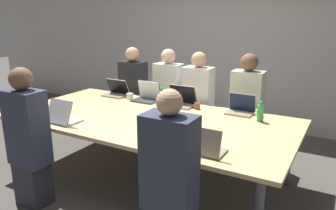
{
  "coord_description": "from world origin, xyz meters",
  "views": [
    {
      "loc": [
        1.98,
        -3.01,
        1.89
      ],
      "look_at": [
        0.2,
        0.1,
        0.9
      ],
      "focal_mm": 35.0,
      "sensor_mm": 36.0,
      "label": 1
    }
  ],
  "objects_px": {
    "person_far_left": "(133,94)",
    "laptop_near_right": "(204,146)",
    "cup_far_center": "(197,106)",
    "bottle_far_midleft": "(161,98)",
    "bottle_far_right": "(260,113)",
    "person_near_right": "(169,182)",
    "person_near_left": "(28,140)",
    "person_far_midleft": "(168,98)",
    "laptop_far_center": "(182,100)",
    "laptop_near_left": "(63,116)",
    "cup_far_right": "(259,113)",
    "person_far_right": "(246,109)",
    "stapler": "(172,122)",
    "laptop_far_midleft": "(147,95)",
    "laptop_far_left": "(117,91)",
    "person_far_center": "(198,104)",
    "cup_far_midleft": "(130,96)",
    "laptop_far_right": "(241,108)"
  },
  "relations": [
    {
      "from": "person_far_left",
      "to": "laptop_near_right",
      "type": "height_order",
      "value": "person_far_left"
    },
    {
      "from": "cup_far_right",
      "to": "bottle_far_midleft",
      "type": "xyz_separation_m",
      "value": [
        -1.22,
        -0.16,
        0.06
      ]
    },
    {
      "from": "cup_far_right",
      "to": "person_far_center",
      "type": "xyz_separation_m",
      "value": [
        -0.95,
        0.38,
        -0.11
      ]
    },
    {
      "from": "person_near_left",
      "to": "stapler",
      "type": "relative_size",
      "value": 9.13
    },
    {
      "from": "cup_far_right",
      "to": "cup_far_center",
      "type": "relative_size",
      "value": 1.02
    },
    {
      "from": "laptop_far_center",
      "to": "person_near_right",
      "type": "distance_m",
      "value": 1.89
    },
    {
      "from": "person_far_left",
      "to": "stapler",
      "type": "height_order",
      "value": "person_far_left"
    },
    {
      "from": "laptop_far_left",
      "to": "person_near_right",
      "type": "bearing_deg",
      "value": -42.8
    },
    {
      "from": "laptop_far_center",
      "to": "laptop_far_midleft",
      "type": "relative_size",
      "value": 1.07
    },
    {
      "from": "laptop_far_midleft",
      "to": "person_far_midleft",
      "type": "height_order",
      "value": "person_far_midleft"
    },
    {
      "from": "laptop_near_left",
      "to": "bottle_far_midleft",
      "type": "relative_size",
      "value": 1.29
    },
    {
      "from": "cup_far_right",
      "to": "person_far_right",
      "type": "bearing_deg",
      "value": 123.2
    },
    {
      "from": "person_far_center",
      "to": "cup_far_midleft",
      "type": "xyz_separation_m",
      "value": [
        -0.84,
        -0.45,
        0.11
      ]
    },
    {
      "from": "person_far_left",
      "to": "person_far_midleft",
      "type": "height_order",
      "value": "person_far_left"
    },
    {
      "from": "cup_far_right",
      "to": "stapler",
      "type": "relative_size",
      "value": 0.54
    },
    {
      "from": "cup_far_center",
      "to": "bottle_far_midleft",
      "type": "height_order",
      "value": "bottle_far_midleft"
    },
    {
      "from": "person_near_left",
      "to": "person_far_midleft",
      "type": "distance_m",
      "value": 2.21
    },
    {
      "from": "bottle_far_right",
      "to": "person_near_right",
      "type": "relative_size",
      "value": 0.16
    },
    {
      "from": "person_far_right",
      "to": "person_near_left",
      "type": "relative_size",
      "value": 1.0
    },
    {
      "from": "laptop_near_right",
      "to": "laptop_far_midleft",
      "type": "distance_m",
      "value": 1.88
    },
    {
      "from": "laptop_far_midleft",
      "to": "laptop_near_left",
      "type": "bearing_deg",
      "value": -102.01
    },
    {
      "from": "laptop_far_center",
      "to": "cup_far_center",
      "type": "distance_m",
      "value": 0.25
    },
    {
      "from": "person_far_right",
      "to": "person_far_center",
      "type": "xyz_separation_m",
      "value": [
        -0.68,
        -0.02,
        -0.01
      ]
    },
    {
      "from": "laptop_far_midleft",
      "to": "bottle_far_midleft",
      "type": "distance_m",
      "value": 0.33
    },
    {
      "from": "laptop_near_left",
      "to": "stapler",
      "type": "relative_size",
      "value": 2.01
    },
    {
      "from": "laptop_near_left",
      "to": "stapler",
      "type": "xyz_separation_m",
      "value": [
        1.05,
        0.56,
        -0.05
      ]
    },
    {
      "from": "laptop_far_right",
      "to": "laptop_near_right",
      "type": "height_order",
      "value": "laptop_near_right"
    },
    {
      "from": "laptop_far_center",
      "to": "bottle_far_right",
      "type": "bearing_deg",
      "value": -8.36
    },
    {
      "from": "laptop_near_left",
      "to": "person_near_left",
      "type": "height_order",
      "value": "person_near_left"
    },
    {
      "from": "cup_far_right",
      "to": "stapler",
      "type": "distance_m",
      "value": 1.04
    },
    {
      "from": "laptop_far_right",
      "to": "laptop_near_right",
      "type": "bearing_deg",
      "value": -85.87
    },
    {
      "from": "person_near_left",
      "to": "person_near_right",
      "type": "distance_m",
      "value": 1.6
    },
    {
      "from": "person_far_left",
      "to": "person_near_right",
      "type": "height_order",
      "value": "person_far_left"
    },
    {
      "from": "laptop_far_left",
      "to": "stapler",
      "type": "relative_size",
      "value": 2.23
    },
    {
      "from": "person_far_left",
      "to": "bottle_far_midleft",
      "type": "height_order",
      "value": "person_far_left"
    },
    {
      "from": "laptop_far_left",
      "to": "person_near_left",
      "type": "xyz_separation_m",
      "value": [
        0.25,
        -1.71,
        -0.13
      ]
    },
    {
      "from": "laptop_near_left",
      "to": "cup_far_midleft",
      "type": "bearing_deg",
      "value": -90.11
    },
    {
      "from": "laptop_far_midleft",
      "to": "bottle_far_midleft",
      "type": "height_order",
      "value": "laptop_far_midleft"
    },
    {
      "from": "cup_far_right",
      "to": "person_far_center",
      "type": "bearing_deg",
      "value": 157.98
    },
    {
      "from": "person_far_right",
      "to": "person_near_right",
      "type": "xyz_separation_m",
      "value": [
        0.05,
        -2.13,
        -0.02
      ]
    },
    {
      "from": "person_near_right",
      "to": "cup_far_midleft",
      "type": "distance_m",
      "value": 2.3
    },
    {
      "from": "laptop_far_right",
      "to": "cup_far_center",
      "type": "height_order",
      "value": "laptop_far_right"
    },
    {
      "from": "person_far_midleft",
      "to": "bottle_far_midleft",
      "type": "xyz_separation_m",
      "value": [
        0.25,
        -0.62,
        0.17
      ]
    },
    {
      "from": "cup_far_right",
      "to": "laptop_far_center",
      "type": "bearing_deg",
      "value": -178.95
    },
    {
      "from": "person_far_left",
      "to": "person_far_center",
      "type": "bearing_deg",
      "value": -0.46
    },
    {
      "from": "bottle_far_right",
      "to": "cup_far_right",
      "type": "bearing_deg",
      "value": 108.42
    },
    {
      "from": "laptop_far_center",
      "to": "bottle_far_midleft",
      "type": "xyz_separation_m",
      "value": [
        -0.22,
        -0.14,
        0.03
      ]
    },
    {
      "from": "person_far_right",
      "to": "laptop_far_midleft",
      "type": "xyz_separation_m",
      "value": [
        -1.26,
        -0.43,
        0.13
      ]
    },
    {
      "from": "person_near_left",
      "to": "bottle_far_midleft",
      "type": "bearing_deg",
      "value": -110.72
    },
    {
      "from": "person_near_left",
      "to": "laptop_far_center",
      "type": "xyz_separation_m",
      "value": [
        0.81,
        1.71,
        0.13
      ]
    }
  ]
}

